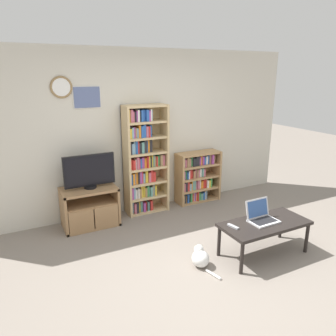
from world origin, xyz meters
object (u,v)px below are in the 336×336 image
(laptop, at_px, (261,216))
(remote_near_laptop, at_px, (233,226))
(television, at_px, (89,171))
(coffee_table, at_px, (265,226))
(bookshelf_short, at_px, (196,177))
(tv_stand, at_px, (90,207))
(cat, at_px, (200,257))
(bookshelf_tall, at_px, (143,161))

(laptop, bearing_deg, remote_near_laptop, 177.41)
(television, bearing_deg, coffee_table, -46.59)
(bookshelf_short, height_order, laptop, bookshelf_short)
(tv_stand, xyz_separation_m, cat, (0.89, -1.67, -0.19))
(bookshelf_tall, bearing_deg, bookshelf_short, 0.03)
(laptop, bearing_deg, bookshelf_short, 82.98)
(bookshelf_tall, relative_size, coffee_table, 1.55)
(tv_stand, height_order, television, television)
(bookshelf_tall, distance_m, cat, 1.96)
(bookshelf_short, bearing_deg, bookshelf_tall, -179.97)
(bookshelf_tall, relative_size, laptop, 4.84)
(tv_stand, xyz_separation_m, bookshelf_tall, (0.93, 0.13, 0.57))
(tv_stand, relative_size, coffee_table, 0.71)
(bookshelf_tall, height_order, bookshelf_short, bookshelf_tall)
(coffee_table, distance_m, cat, 0.91)
(tv_stand, height_order, remote_near_laptop, tv_stand)
(coffee_table, bearing_deg, cat, 171.25)
(bookshelf_tall, distance_m, bookshelf_short, 1.08)
(television, xyz_separation_m, remote_near_laptop, (1.28, -1.74, -0.40))
(television, distance_m, remote_near_laptop, 2.20)
(tv_stand, bearing_deg, laptop, -44.96)
(laptop, bearing_deg, cat, 174.25)
(bookshelf_tall, bearing_deg, tv_stand, -171.93)
(coffee_table, bearing_deg, tv_stand, 134.13)
(bookshelf_tall, bearing_deg, remote_near_laptop, -78.34)
(television, relative_size, coffee_table, 0.66)
(coffee_table, xyz_separation_m, cat, (-0.86, 0.13, -0.28))
(remote_near_laptop, bearing_deg, bookshelf_tall, -90.26)
(bookshelf_tall, relative_size, cat, 3.73)
(bookshelf_short, relative_size, remote_near_laptop, 5.43)
(coffee_table, relative_size, cat, 2.40)
(tv_stand, relative_size, bookshelf_tall, 0.46)
(tv_stand, height_order, bookshelf_tall, bookshelf_tall)
(television, distance_m, bookshelf_tall, 0.91)
(bookshelf_tall, xyz_separation_m, bookshelf_short, (1.00, 0.00, -0.42))
(bookshelf_tall, xyz_separation_m, remote_near_laptop, (0.38, -1.86, -0.42))
(laptop, height_order, remote_near_laptop, laptop)
(television, bearing_deg, bookshelf_short, 3.58)
(bookshelf_tall, relative_size, bookshelf_short, 1.96)
(bookshelf_short, bearing_deg, cat, -119.88)
(tv_stand, relative_size, cat, 1.71)
(coffee_table, bearing_deg, remote_near_laptop, 170.19)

